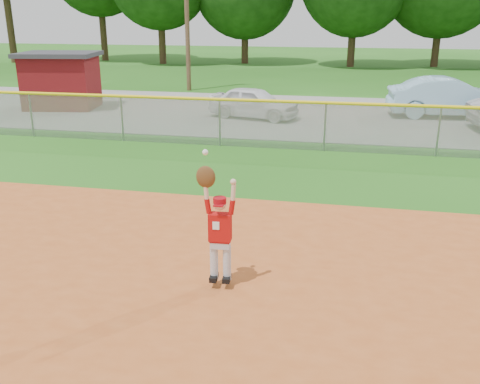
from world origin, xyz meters
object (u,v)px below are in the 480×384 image
at_px(car_white_a, 254,103).
at_px(car_blue, 449,98).
at_px(utility_shed, 61,80).
at_px(ballplayer, 218,225).

height_order(car_white_a, car_blue, car_blue).
height_order(utility_shed, ballplayer, utility_shed).
relative_size(car_blue, utility_shed, 1.32).
bearing_deg(ballplayer, car_blue, 69.75).
height_order(car_white_a, utility_shed, utility_shed).
distance_m(car_white_a, car_blue, 7.92).
relative_size(car_blue, ballplayer, 2.29).
xyz_separation_m(car_white_a, car_blue, (7.71, 1.78, 0.17)).
xyz_separation_m(car_white_a, ballplayer, (1.95, -13.85, 0.41)).
height_order(car_blue, utility_shed, utility_shed).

